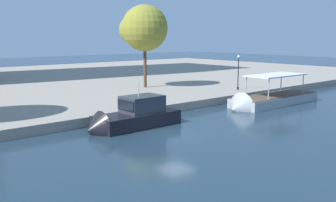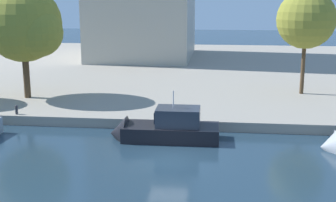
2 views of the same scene
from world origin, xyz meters
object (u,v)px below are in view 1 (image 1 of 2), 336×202
lamp_post (238,71)px  tree_1 (143,28)px  tour_boat_2 (268,102)px  motor_yacht_1 (131,119)px

lamp_post → tree_1: tree_1 is taller
tour_boat_2 → lamp_post: lamp_post is taller
tour_boat_2 → tree_1: size_ratio=1.23×
motor_yacht_1 → tour_boat_2: (16.61, -1.11, -0.36)m
tour_boat_2 → tree_1: bearing=-71.7°
tour_boat_2 → tree_1: (-4.65, 14.98, 7.66)m
tour_boat_2 → lamp_post: (2.43, 6.00, 2.64)m
tour_boat_2 → lamp_post: 6.99m
motor_yacht_1 → tour_boat_2: 16.66m
tree_1 → motor_yacht_1: bearing=-130.8°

